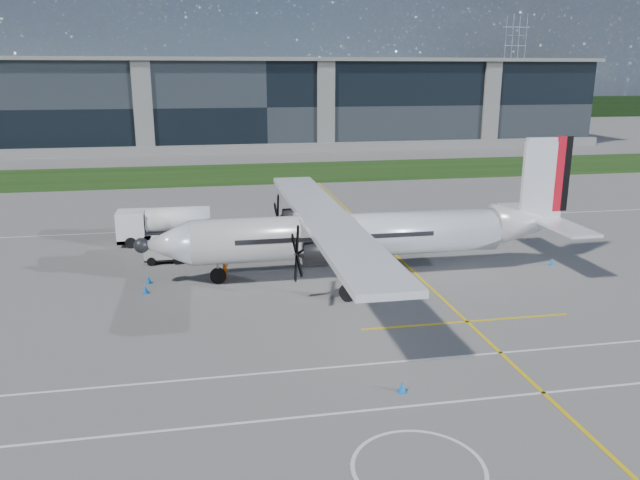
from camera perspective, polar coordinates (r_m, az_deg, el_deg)
name	(u,v)px	position (r m, az deg, el deg)	size (l,w,h in m)	color
ground	(293,182)	(77.78, -2.46, 5.29)	(400.00, 400.00, 0.00)	#5D5A58
grass_strip	(285,172)	(85.60, -3.23, 6.20)	(400.00, 18.00, 0.04)	#16380F
terminal_building	(261,105)	(116.51, -5.38, 12.23)	(120.00, 20.00, 15.00)	black
tree_line	(241,110)	(176.50, -7.22, 11.69)	(400.00, 6.00, 6.00)	black
pylon_east	(513,66)	(209.12, 17.27, 14.96)	(9.00, 4.60, 30.00)	gray
yellow_taxiway_centerline	(385,245)	(49.71, 5.95, -0.45)	(0.20, 70.00, 0.01)	yellow
white_lane_line	(478,399)	(27.79, 14.22, -13.95)	(90.00, 0.15, 0.01)	white
turboprop_aircraft	(365,209)	(41.16, 4.10, 2.81)	(29.12, 30.20, 9.06)	white
fuel_tanker_truck	(158,226)	(51.27, -14.62, 1.28)	(7.71, 2.51, 2.89)	white
baggage_tug	(164,250)	(46.25, -14.04, -0.87)	(2.99, 1.80, 1.80)	silver
ground_crew_person	(225,265)	(41.48, -8.70, -2.32)	(0.79, 0.57, 1.95)	#F25907
safety_cone_tail	(552,262)	(47.24, 20.47, -1.87)	(0.36, 0.36, 0.50)	blue
safety_cone_portwing	(402,387)	(27.65, 7.53, -13.16)	(0.36, 0.36, 0.50)	blue
safety_cone_stbdwing	(285,223)	(55.48, -3.22, 1.52)	(0.36, 0.36, 0.50)	blue
safety_cone_nose_stbd	(149,280)	(42.01, -15.40, -3.52)	(0.36, 0.36, 0.50)	blue
safety_cone_nose_port	(145,289)	(40.21, -15.67, -4.38)	(0.36, 0.36, 0.50)	blue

